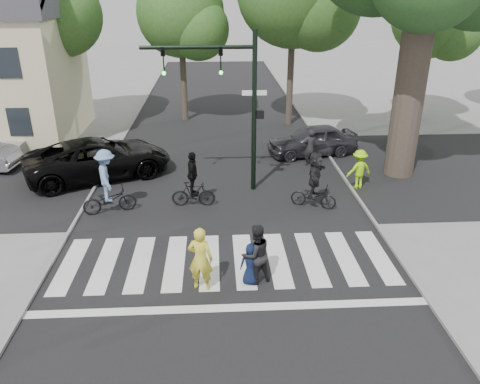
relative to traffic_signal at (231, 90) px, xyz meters
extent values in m
plane|color=gray|center=(-0.35, -6.20, -3.90)|extent=(120.00, 120.00, 0.00)
cube|color=black|center=(-0.35, -1.20, -3.90)|extent=(10.00, 70.00, 0.01)
cube|color=black|center=(-0.35, 1.80, -3.89)|extent=(70.00, 10.00, 0.01)
cube|color=gray|center=(-5.40, -1.20, -3.85)|extent=(0.10, 70.00, 0.10)
cube|color=gray|center=(4.70, -1.20, -3.85)|extent=(0.10, 70.00, 0.10)
cube|color=silver|center=(-4.85, -5.20, -3.89)|extent=(0.55, 3.00, 0.01)
cube|color=silver|center=(-3.85, -5.20, -3.89)|extent=(0.55, 3.00, 0.01)
cube|color=silver|center=(-2.85, -5.20, -3.89)|extent=(0.55, 3.00, 0.01)
cube|color=silver|center=(-1.85, -5.20, -3.89)|extent=(0.55, 3.00, 0.01)
cube|color=silver|center=(-0.85, -5.20, -3.89)|extent=(0.55, 3.00, 0.01)
cube|color=silver|center=(0.15, -5.20, -3.89)|extent=(0.55, 3.00, 0.01)
cube|color=silver|center=(1.15, -5.20, -3.89)|extent=(0.55, 3.00, 0.01)
cube|color=silver|center=(2.15, -5.20, -3.89)|extent=(0.55, 3.00, 0.01)
cube|color=silver|center=(3.15, -5.20, -3.89)|extent=(0.55, 3.00, 0.01)
cube|color=silver|center=(4.15, -5.20, -3.89)|extent=(0.55, 3.00, 0.01)
cube|color=silver|center=(-0.35, -7.40, -3.89)|extent=(10.00, 0.30, 0.01)
cylinder|color=black|center=(0.85, 0.00, -0.90)|extent=(0.18, 0.18, 6.00)
cylinder|color=black|center=(-1.15, 0.00, 1.50)|extent=(4.00, 0.14, 0.14)
imported|color=black|center=(-0.35, 0.00, 1.05)|extent=(0.16, 0.20, 1.00)
sphere|color=#19E533|center=(-0.35, -0.12, 0.65)|extent=(0.14, 0.14, 0.14)
imported|color=black|center=(-2.35, 0.00, 1.05)|extent=(0.16, 0.20, 1.00)
sphere|color=#19E533|center=(-2.35, -0.12, 0.65)|extent=(0.14, 0.14, 0.14)
cube|color=black|center=(1.07, 0.00, -0.90)|extent=(0.28, 0.18, 0.30)
cube|color=#FF660C|center=(1.18, 0.00, -0.90)|extent=(0.02, 0.14, 0.20)
cube|color=white|center=(0.85, 0.00, -0.10)|extent=(0.90, 0.04, 0.18)
cylinder|color=brown|center=(7.15, 1.30, -0.40)|extent=(1.20, 1.20, 7.00)
cylinder|color=brown|center=(7.45, 1.10, 2.60)|extent=(1.29, 1.74, 2.93)
cylinder|color=brown|center=(-9.35, 9.50, -0.68)|extent=(0.36, 0.36, 6.44)
sphere|color=#36611B|center=(-8.19, 8.63, 2.08)|extent=(4.06, 4.06, 4.06)
cylinder|color=brown|center=(-2.35, 10.60, -1.10)|extent=(0.36, 0.36, 5.60)
sphere|color=#36611B|center=(-2.35, 10.60, 2.10)|extent=(4.80, 4.80, 4.80)
sphere|color=#36611B|center=(-1.39, 9.88, 1.30)|extent=(3.36, 3.36, 3.36)
cylinder|color=brown|center=(3.65, 9.30, -0.54)|extent=(0.36, 0.36, 6.72)
sphere|color=#36611B|center=(4.85, 8.40, 2.34)|extent=(4.20, 4.20, 4.20)
cylinder|color=brown|center=(11.65, 10.10, -1.17)|extent=(0.36, 0.36, 5.46)
sphere|color=#36611B|center=(11.65, 10.10, 1.95)|extent=(4.60, 4.60, 4.60)
sphere|color=#36611B|center=(12.57, 9.41, 1.17)|extent=(3.22, 3.22, 3.22)
cube|color=black|center=(-9.45, 4.28, -2.20)|extent=(1.00, 0.06, 1.30)
cube|color=black|center=(-9.45, 4.28, 0.40)|extent=(1.00, 0.06, 1.30)
cube|color=gray|center=(-10.35, 4.00, -3.50)|extent=(2.00, 1.20, 0.80)
imported|color=yellow|center=(-1.06, -6.52, -3.00)|extent=(0.74, 0.57, 1.81)
imported|color=#0E1835|center=(0.26, -6.34, -3.31)|extent=(0.61, 0.42, 1.19)
imported|color=black|center=(0.40, -6.28, -3.05)|extent=(1.02, 0.93, 1.70)
imported|color=black|center=(-4.36, -1.79, -3.42)|extent=(1.94, 1.11, 0.96)
imported|color=#6A87B6|center=(-4.36, -1.79, -2.50)|extent=(0.98, 1.33, 1.84)
imported|color=black|center=(-1.44, -1.40, -3.43)|extent=(1.58, 0.49, 0.94)
imported|color=black|center=(-1.44, -1.40, -2.66)|extent=(0.43, 0.97, 1.63)
imported|color=black|center=(2.87, -1.75, -3.47)|extent=(1.74, 1.15, 0.86)
imported|color=black|center=(2.87, -1.75, -2.64)|extent=(1.03, 1.60, 1.65)
imported|color=black|center=(-5.44, 1.66, -3.09)|extent=(6.45, 4.81, 1.63)
imported|color=#323136|center=(3.95, 3.95, -3.19)|extent=(4.43, 2.49, 1.42)
imported|color=#A0F70E|center=(4.98, -0.10, -3.11)|extent=(1.14, 0.85, 1.57)
imported|color=black|center=(3.56, 2.53, -3.08)|extent=(0.64, 0.46, 1.64)
camera|label=1|loc=(-0.61, -16.87, 3.46)|focal=35.00mm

